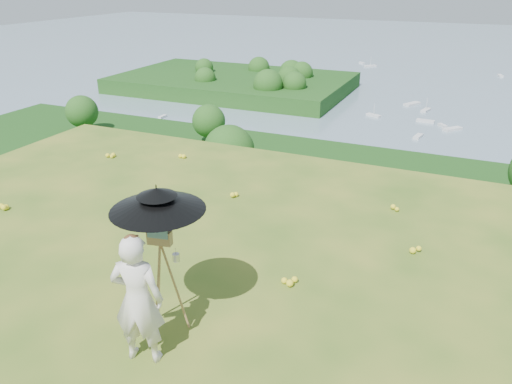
% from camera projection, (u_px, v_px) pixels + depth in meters
% --- Properties ---
extents(ground, '(14.00, 14.00, 0.00)m').
position_uv_depth(ground, '(125.00, 277.00, 8.36)').
color(ground, '#35601B').
rests_on(ground, ground).
extents(forest_slope, '(140.00, 56.00, 22.00)m').
position_uv_depth(forest_slope, '(376.00, 344.00, 49.36)').
color(forest_slope, '#0F380F').
rests_on(forest_slope, bay_water).
extents(shoreline_tier, '(170.00, 28.00, 8.00)m').
position_uv_depth(shoreline_tier, '(419.00, 231.00, 85.65)').
color(shoreline_tier, '#6C6556').
rests_on(shoreline_tier, bay_water).
extents(bay_water, '(700.00, 700.00, 0.00)m').
position_uv_depth(bay_water, '(468.00, 67.00, 222.91)').
color(bay_water, '#7089A0').
rests_on(bay_water, ground).
extents(peninsula, '(90.00, 60.00, 12.00)m').
position_uv_depth(peninsula, '(233.00, 76.00, 177.52)').
color(peninsula, '#0F380F').
rests_on(peninsula, bay_water).
extents(slope_trees, '(110.00, 50.00, 6.00)m').
position_uv_depth(slope_trees, '(392.00, 217.00, 43.70)').
color(slope_trees, '#1F4C17').
rests_on(slope_trees, forest_slope).
extents(harbor_town, '(110.00, 22.00, 5.00)m').
position_uv_depth(harbor_town, '(425.00, 196.00, 83.03)').
color(harbor_town, beige).
rests_on(harbor_town, shoreline_tier).
extents(moored_boats, '(140.00, 140.00, 0.70)m').
position_uv_depth(moored_boats, '(415.00, 102.00, 161.29)').
color(moored_boats, silver).
rests_on(moored_boats, bay_water).
extents(wildflowers, '(10.00, 10.50, 0.12)m').
position_uv_depth(wildflowers, '(133.00, 267.00, 8.55)').
color(wildflowers, yellow).
rests_on(wildflowers, ground).
extents(painter, '(0.76, 0.60, 1.84)m').
position_uv_depth(painter, '(138.00, 299.00, 6.26)').
color(painter, beige).
rests_on(painter, ground).
extents(field_easel, '(0.77, 0.77, 1.73)m').
position_uv_depth(field_easel, '(163.00, 278.00, 6.81)').
color(field_easel, '#96683F').
rests_on(field_easel, ground).
extents(sun_umbrella, '(1.46, 1.46, 0.81)m').
position_uv_depth(sun_umbrella, '(158.00, 213.00, 6.45)').
color(sun_umbrella, black).
rests_on(sun_umbrella, field_easel).
extents(painter_cap, '(0.28, 0.30, 0.10)m').
position_uv_depth(painter_cap, '(131.00, 239.00, 5.92)').
color(painter_cap, '#D9777F').
rests_on(painter_cap, painter).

